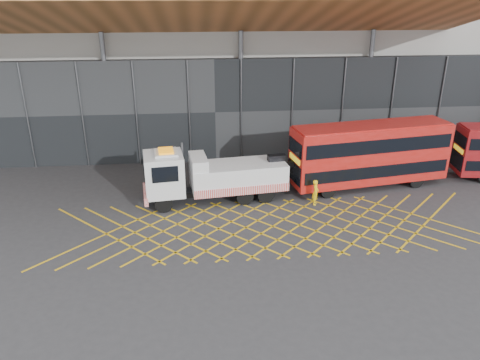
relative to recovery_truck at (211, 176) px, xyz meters
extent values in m
plane|color=#2D2D2F|center=(-1.33, -3.93, -1.75)|extent=(120.00, 120.00, 0.00)
cube|color=gold|center=(-6.13, -3.93, -1.74)|extent=(7.16, 7.16, 0.01)
cube|color=gold|center=(-6.13, -3.93, -1.74)|extent=(7.16, 7.16, 0.01)
cube|color=gold|center=(-4.53, -3.93, -1.74)|extent=(7.16, 7.16, 0.01)
cube|color=gold|center=(-4.53, -3.93, -1.74)|extent=(7.16, 7.16, 0.01)
cube|color=gold|center=(-2.93, -3.93, -1.74)|extent=(7.16, 7.16, 0.01)
cube|color=gold|center=(-2.93, -3.93, -1.74)|extent=(7.16, 7.16, 0.01)
cube|color=gold|center=(-1.33, -3.93, -1.74)|extent=(7.16, 7.16, 0.01)
cube|color=gold|center=(-1.33, -3.93, -1.74)|extent=(7.16, 7.16, 0.01)
cube|color=gold|center=(0.27, -3.93, -1.74)|extent=(7.16, 7.16, 0.01)
cube|color=gold|center=(0.27, -3.93, -1.74)|extent=(7.16, 7.16, 0.01)
cube|color=gold|center=(1.87, -3.93, -1.74)|extent=(7.16, 7.16, 0.01)
cube|color=gold|center=(1.87, -3.93, -1.74)|extent=(7.16, 7.16, 0.01)
cube|color=gold|center=(3.47, -3.93, -1.74)|extent=(7.16, 7.16, 0.01)
cube|color=gold|center=(3.47, -3.93, -1.74)|extent=(7.16, 7.16, 0.01)
cube|color=gold|center=(5.07, -3.93, -1.74)|extent=(7.16, 7.16, 0.01)
cube|color=gold|center=(5.07, -3.93, -1.74)|extent=(7.16, 7.16, 0.01)
cube|color=gold|center=(6.67, -3.93, -1.74)|extent=(7.16, 7.16, 0.01)
cube|color=gold|center=(6.67, -3.93, -1.74)|extent=(7.16, 7.16, 0.01)
cube|color=gold|center=(8.27, -3.93, -1.74)|extent=(7.16, 7.16, 0.01)
cube|color=gold|center=(8.27, -3.93, -1.74)|extent=(7.16, 7.16, 0.01)
cube|color=gold|center=(9.87, -3.93, -1.74)|extent=(7.16, 7.16, 0.01)
cube|color=gold|center=(9.87, -3.93, -1.74)|extent=(7.16, 7.16, 0.01)
cube|color=gold|center=(11.47, -3.93, -1.74)|extent=(7.16, 7.16, 0.01)
cube|color=gold|center=(11.47, -3.93, -1.74)|extent=(7.16, 7.16, 0.01)
cube|color=gold|center=(13.07, -3.93, -1.74)|extent=(7.16, 7.16, 0.01)
cube|color=gold|center=(13.07, -3.93, -1.74)|extent=(7.16, 7.16, 0.01)
cube|color=gray|center=(0.67, 15.07, 7.25)|extent=(55.00, 14.00, 18.00)
cube|color=black|center=(0.67, 7.77, 2.25)|extent=(55.00, 0.80, 8.00)
cube|color=brown|center=(-1.33, 4.07, 9.75)|extent=(40.00, 11.93, 4.07)
cylinder|color=#595B60|center=(-7.33, 7.57, 3.25)|extent=(0.36, 0.36, 10.00)
cylinder|color=#595B60|center=(2.67, 7.57, 3.25)|extent=(0.36, 0.36, 10.00)
cylinder|color=#595B60|center=(12.67, 7.57, 3.25)|extent=(0.36, 0.36, 10.00)
cube|color=black|center=(0.42, 0.06, -1.05)|extent=(9.50, 2.15, 0.35)
cube|color=white|center=(-2.93, -0.36, 0.39)|extent=(2.67, 2.76, 2.59)
cube|color=black|center=(-4.14, -0.51, 0.84)|extent=(0.32, 2.18, 1.09)
cube|color=red|center=(-4.17, -0.51, -0.90)|extent=(0.56, 2.60, 0.55)
cube|color=orange|center=(-2.74, -0.33, 1.91)|extent=(1.03, 1.29, 0.12)
cube|color=white|center=(1.80, 0.23, -0.11)|extent=(6.42, 3.22, 1.59)
cube|color=red|center=(1.96, -1.04, -0.70)|extent=(6.13, 0.82, 0.55)
cube|color=white|center=(-0.76, -0.09, 1.04)|extent=(1.28, 2.49, 0.70)
cube|color=black|center=(4.37, 0.55, 0.84)|extent=(1.25, 0.64, 0.50)
cube|color=black|center=(5.35, 0.67, 0.34)|extent=(2.20, 0.61, 1.08)
cylinder|color=black|center=(-3.00, -1.42, -1.20)|extent=(1.13, 0.48, 1.09)
cylinder|color=black|center=(-3.26, 0.65, -1.20)|extent=(1.13, 0.48, 1.09)
cylinder|color=black|center=(3.51, -0.61, -1.20)|extent=(1.13, 0.48, 1.09)
cylinder|color=black|center=(3.25, 1.46, -1.20)|extent=(1.13, 0.48, 1.09)
cylinder|color=#595B60|center=(-1.77, 0.79, 0.94)|extent=(0.14, 0.14, 2.19)
cube|color=#AD140F|center=(10.99, 1.37, 0.70)|extent=(11.22, 4.28, 3.86)
cube|color=black|center=(10.99, 1.37, -0.20)|extent=(10.80, 4.27, 0.85)
cube|color=black|center=(10.99, 1.37, 1.59)|extent=(10.80, 4.27, 0.95)
cube|color=black|center=(5.56, 0.47, -0.15)|extent=(0.42, 2.22, 1.29)
cube|color=black|center=(5.56, 0.47, 1.59)|extent=(0.42, 2.22, 0.95)
cube|color=yellow|center=(5.55, 0.47, 0.79)|extent=(0.35, 1.76, 0.35)
cube|color=#AD140F|center=(10.99, 1.37, 2.67)|extent=(10.97, 4.05, 0.12)
cylinder|color=black|center=(7.73, -0.30, -1.23)|extent=(1.07, 0.46, 1.04)
cylinder|color=black|center=(7.37, 1.91, -1.23)|extent=(1.07, 0.46, 1.04)
cylinder|color=black|center=(14.31, 0.78, -1.23)|extent=(1.07, 0.46, 1.04)
cylinder|color=black|center=(13.95, 2.99, -1.23)|extent=(1.07, 0.46, 1.04)
cube|color=black|center=(17.86, 2.22, -0.35)|extent=(0.31, 1.95, 1.14)
cube|color=black|center=(17.86, 2.22, 1.18)|extent=(0.31, 1.95, 0.83)
cube|color=yellow|center=(17.85, 2.22, 0.48)|extent=(0.26, 1.56, 0.31)
cylinder|color=black|center=(19.73, 2.96, -1.29)|extent=(0.94, 0.37, 0.91)
imported|color=yellow|center=(6.64, -1.21, -0.91)|extent=(0.58, 0.71, 1.67)
camera|label=1|loc=(-0.73, -27.90, 11.43)|focal=35.00mm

